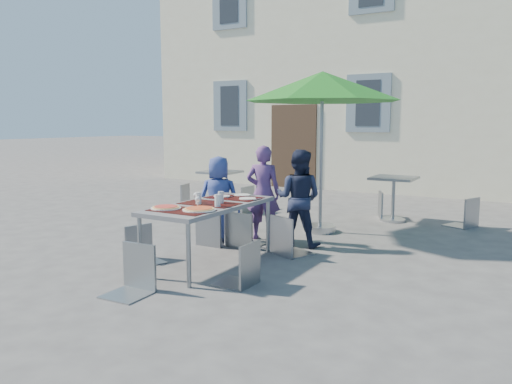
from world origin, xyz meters
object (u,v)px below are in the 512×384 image
Objects in this scene: chair_0 at (212,206)px; chair_2 at (288,211)px; chair_4 at (242,237)px; chair_1 at (243,208)px; dining_table at (210,208)px; pizza_near_right at (199,209)px; chair_5 at (132,240)px; bg_chair_l_1 at (386,189)px; cafe_table_1 at (394,190)px; pizza_near_left at (166,207)px; patio_umbrella at (322,88)px; child_2 at (299,198)px; child_0 at (219,199)px; bg_chair_l_0 at (189,182)px; cafe_table_0 at (220,183)px; bg_chair_r_0 at (243,183)px; chair_3 at (142,222)px; child_1 at (263,193)px; bg_chair_r_1 at (467,194)px.

chair_2 is at bearing 2.86° from chair_0.
chair_1 is at bearing 121.36° from chair_4.
chair_4 reaches higher than dining_table.
dining_table is at bearing -56.59° from chair_0.
dining_table is at bearing 111.86° from pizza_near_right.
chair_2 is 2.23m from chair_5.
cafe_table_1 is at bearing -51.17° from bg_chair_l_1.
pizza_near_right is at bearing 14.15° from pizza_near_left.
child_2 is at bearing -84.95° from patio_umbrella.
child_0 is 1.36× the size of bg_chair_l_1.
chair_4 is at bearing 2.44° from pizza_near_left.
bg_chair_l_0 is (-2.24, 2.18, -0.11)m from child_0.
chair_0 reaches higher than cafe_table_0.
child_0 is 2.41m from chair_5.
child_0 is 2.35m from bg_chair_r_0.
cafe_table_1 is at bearing -113.33° from child_2.
chair_0 is 1.01× the size of chair_1.
chair_2 is 1.30× the size of cafe_table_0.
dining_table is at bearing 97.76° from child_0.
pizza_near_left is 2.09m from child_2.
pizza_near_right reaches higher than dining_table.
bg_chair_r_0 is (-0.72, 3.59, 0.08)m from chair_3.
pizza_near_right is 1.94m from child_1.
chair_2 reaches higher than chair_0.
cafe_table_0 is at bearing 166.32° from bg_chair_r_0.
chair_3 is (-0.71, -1.26, -0.05)m from chair_1.
pizza_near_left is at bearing -95.14° from chair_1.
chair_5 is (0.54, -2.35, -0.07)m from child_0.
child_2 is at bearing 68.53° from pizza_near_left.
chair_4 is (0.14, -1.36, -0.06)m from chair_2.
child_1 is 1.88m from patio_umbrella.
child_0 reaches higher than pizza_near_left.
bg_chair_l_1 is (-0.19, 0.24, -0.02)m from cafe_table_1.
pizza_near_left is 2.03m from child_1.
bg_chair_l_1 is (1.84, 4.41, 0.04)m from chair_3.
bg_chair_r_1 is at bearing 50.07° from chair_1.
chair_3 is 1.13× the size of cafe_table_0.
bg_chair_r_1 is (2.50, 2.44, -0.14)m from child_1.
chair_2 reaches higher than bg_chair_l_0.
bg_chair_r_1 is (3.94, 0.67, -0.01)m from bg_chair_r_0.
bg_chair_l_1 is at bearing 64.49° from chair_0.
patio_umbrella is at bearing -109.25° from bg_chair_l_1.
chair_3 is (-0.79, -0.35, -0.20)m from dining_table.
chair_0 is (-0.51, 0.78, -0.13)m from dining_table.
dining_table is 1.96× the size of chair_1.
patio_umbrella is (0.54, 1.47, 1.71)m from chair_1.
bg_chair_l_1 is at bearing 11.66° from cafe_table_0.
pizza_near_right is 0.15× the size of patio_umbrella.
child_0 is (-0.60, 1.07, -0.07)m from dining_table.
chair_4 reaches higher than pizza_near_left.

